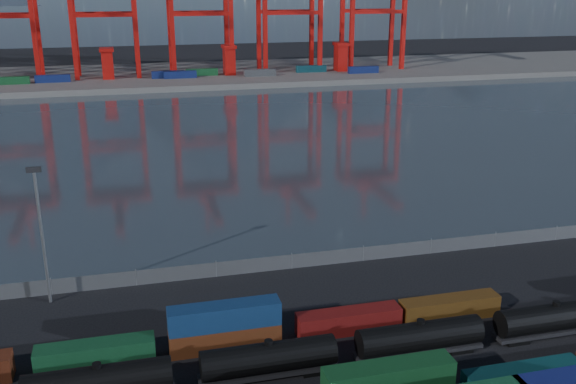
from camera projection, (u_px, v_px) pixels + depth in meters
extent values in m
plane|color=#2F3B44|center=(212.00, 138.00, 155.51)|extent=(700.00, 700.00, 0.00)
cube|color=#514F4C|center=(175.00, 75.00, 251.87)|extent=(700.00, 70.00, 2.00)
cube|color=#124520|center=(389.00, 377.00, 54.97)|extent=(11.55, 2.35, 2.50)
cube|color=#0C3F43|center=(523.00, 379.00, 58.89)|extent=(11.55, 2.35, 2.50)
cube|color=#134A27|center=(96.00, 354.00, 62.90)|extent=(11.46, 2.33, 2.48)
cube|color=#612B13|center=(225.00, 337.00, 65.90)|extent=(11.46, 2.33, 2.48)
cube|color=navy|center=(224.00, 316.00, 65.13)|extent=(11.46, 2.33, 2.48)
cube|color=maroon|center=(349.00, 321.00, 69.05)|extent=(11.46, 2.33, 2.48)
cube|color=#5B3812|center=(449.00, 308.00, 71.85)|extent=(11.46, 2.33, 2.48)
cylinder|color=black|center=(98.00, 381.00, 56.87)|extent=(12.89, 2.88, 2.88)
cylinder|color=black|center=(97.00, 366.00, 56.37)|extent=(0.79, 0.79, 0.50)
cylinder|color=black|center=(269.00, 357.00, 60.50)|extent=(12.89, 2.88, 2.88)
cylinder|color=black|center=(268.00, 343.00, 60.01)|extent=(0.79, 0.79, 0.50)
cube|color=black|center=(269.00, 372.00, 61.00)|extent=(13.39, 1.98, 0.40)
cube|color=black|center=(222.00, 382.00, 60.08)|extent=(2.48, 1.78, 0.59)
cube|color=black|center=(314.00, 369.00, 62.17)|extent=(2.48, 1.78, 0.59)
cylinder|color=black|center=(420.00, 336.00, 64.14)|extent=(12.89, 2.88, 2.88)
cylinder|color=black|center=(421.00, 322.00, 63.64)|extent=(0.79, 0.79, 0.50)
cube|color=black|center=(419.00, 350.00, 64.63)|extent=(13.39, 1.98, 0.40)
cube|color=black|center=(377.00, 359.00, 63.71)|extent=(2.48, 1.78, 0.59)
cube|color=black|center=(458.00, 347.00, 65.80)|extent=(2.48, 1.78, 0.59)
cylinder|color=black|center=(554.00, 317.00, 67.77)|extent=(12.89, 2.88, 2.88)
cylinder|color=black|center=(556.00, 304.00, 67.27)|extent=(0.79, 0.79, 0.50)
cube|color=black|center=(552.00, 330.00, 68.26)|extent=(13.39, 1.98, 0.40)
cube|color=black|center=(515.00, 339.00, 67.34)|extent=(2.48, 1.78, 0.59)
cube|color=#595B5E|center=(292.00, 261.00, 84.31)|extent=(160.00, 0.06, 2.00)
cylinder|color=slate|center=(51.00, 286.00, 77.25)|extent=(0.12, 0.12, 2.20)
cylinder|color=slate|center=(136.00, 277.00, 79.59)|extent=(0.12, 0.12, 2.20)
cylinder|color=slate|center=(216.00, 269.00, 81.94)|extent=(0.12, 0.12, 2.20)
cylinder|color=slate|center=(292.00, 261.00, 84.28)|extent=(0.12, 0.12, 2.20)
cylinder|color=slate|center=(363.00, 253.00, 86.63)|extent=(0.12, 0.12, 2.20)
cylinder|color=slate|center=(431.00, 246.00, 88.97)|extent=(0.12, 0.12, 2.20)
cylinder|color=slate|center=(495.00, 239.00, 91.31)|extent=(0.12, 0.12, 2.20)
cylinder|color=slate|center=(556.00, 233.00, 93.66)|extent=(0.12, 0.12, 2.20)
cylinder|color=slate|center=(43.00, 239.00, 73.25)|extent=(0.36, 0.36, 16.00)
cube|color=black|center=(34.00, 170.00, 70.66)|extent=(1.60, 0.40, 0.60)
cube|color=red|center=(33.00, 23.00, 223.56)|extent=(1.60, 1.60, 44.93)
cube|color=red|center=(37.00, 21.00, 234.59)|extent=(1.60, 1.60, 44.93)
cube|color=red|center=(4.00, 15.00, 231.31)|extent=(21.97, 1.40, 1.40)
cube|color=red|center=(72.00, 22.00, 226.61)|extent=(1.60, 1.60, 44.93)
cube|color=red|center=(74.00, 20.00, 237.65)|extent=(1.60, 1.60, 44.93)
cube|color=red|center=(135.00, 21.00, 231.76)|extent=(1.60, 1.60, 44.93)
cube|color=red|center=(134.00, 19.00, 242.79)|extent=(1.60, 1.60, 44.93)
cube|color=red|center=(103.00, 15.00, 228.49)|extent=(21.97, 1.40, 1.40)
cube|color=red|center=(104.00, 13.00, 239.52)|extent=(21.97, 1.40, 1.40)
cube|color=red|center=(172.00, 21.00, 234.82)|extent=(1.60, 1.60, 44.93)
cube|color=red|center=(169.00, 19.00, 245.85)|extent=(1.60, 1.60, 44.93)
cube|color=red|center=(231.00, 20.00, 239.97)|extent=(1.60, 1.60, 44.93)
cube|color=red|center=(226.00, 18.00, 251.00)|extent=(1.60, 1.60, 44.93)
cube|color=red|center=(201.00, 14.00, 236.69)|extent=(21.97, 1.40, 1.40)
cube|color=red|center=(198.00, 12.00, 247.72)|extent=(21.97, 1.40, 1.40)
cube|color=red|center=(265.00, 19.00, 243.02)|extent=(1.60, 1.60, 44.93)
cube|color=red|center=(259.00, 18.00, 254.05)|extent=(1.60, 1.60, 44.93)
cube|color=red|center=(320.00, 18.00, 248.17)|extent=(1.60, 1.60, 44.93)
cube|color=red|center=(312.00, 17.00, 259.20)|extent=(1.60, 1.60, 44.93)
cube|color=red|center=(293.00, 13.00, 244.90)|extent=(21.97, 1.40, 1.40)
cube|color=red|center=(285.00, 11.00, 255.93)|extent=(21.97, 1.40, 1.40)
cube|color=red|center=(352.00, 18.00, 251.23)|extent=(1.60, 1.60, 44.93)
cube|color=red|center=(342.00, 16.00, 262.26)|extent=(1.60, 1.60, 44.93)
cube|color=red|center=(404.00, 17.00, 256.37)|extent=(1.60, 1.60, 44.93)
cube|color=red|center=(392.00, 16.00, 267.41)|extent=(1.60, 1.60, 44.93)
cube|color=red|center=(379.00, 12.00, 253.10)|extent=(21.97, 1.40, 1.40)
cube|color=red|center=(368.00, 11.00, 264.13)|extent=(21.97, 1.40, 1.40)
cube|color=navy|center=(180.00, 75.00, 237.20)|extent=(12.00, 2.44, 2.60)
cube|color=navy|center=(363.00, 70.00, 250.31)|extent=(12.00, 2.44, 2.60)
cube|color=navy|center=(168.00, 74.00, 237.48)|extent=(12.00, 2.44, 2.60)
cube|color=#3F4244|center=(260.00, 73.00, 242.35)|extent=(12.00, 2.44, 2.60)
cube|color=#144C23|center=(11.00, 80.00, 223.07)|extent=(12.00, 2.44, 2.60)
cube|color=navy|center=(53.00, 79.00, 227.47)|extent=(12.00, 2.44, 2.60)
cube|color=#144C23|center=(202.00, 72.00, 243.65)|extent=(12.00, 2.44, 2.60)
cube|color=#0C3842|center=(311.00, 69.00, 253.15)|extent=(12.00, 2.44, 2.60)
cube|color=red|center=(108.00, 65.00, 234.93)|extent=(4.00, 6.00, 10.00)
cube|color=red|center=(106.00, 50.00, 233.21)|extent=(5.00, 7.00, 1.20)
cube|color=red|center=(229.00, 61.00, 245.48)|extent=(4.00, 6.00, 10.00)
cube|color=red|center=(229.00, 47.00, 243.76)|extent=(5.00, 7.00, 1.20)
cube|color=red|center=(341.00, 58.00, 256.03)|extent=(4.00, 6.00, 10.00)
cube|color=red|center=(341.00, 44.00, 254.31)|extent=(5.00, 7.00, 1.20)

